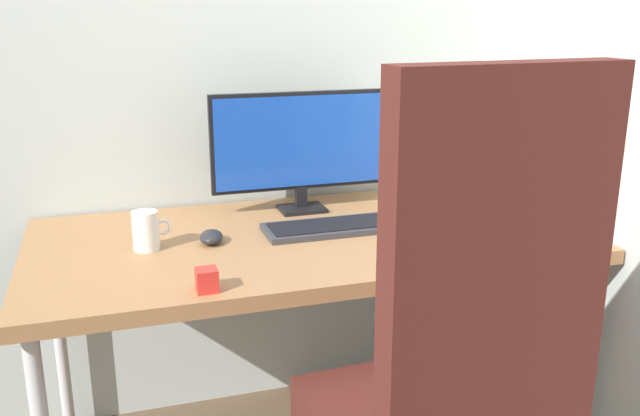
{
  "coord_description": "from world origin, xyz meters",
  "views": [
    {
      "loc": [
        -0.55,
        -1.86,
        1.4
      ],
      "look_at": [
        0.02,
        -0.08,
        0.86
      ],
      "focal_mm": 38.57,
      "sensor_mm": 36.0,
      "label": 1
    }
  ],
  "objects_px": {
    "office_chair": "(453,378)",
    "notebook": "(485,234)",
    "pen_holder": "(432,196)",
    "coffee_mug": "(146,231)",
    "desk_clamp_accessory": "(207,280)",
    "keyboard": "(330,227)",
    "mouse": "(211,237)",
    "monitor": "(301,144)"
  },
  "relations": [
    {
      "from": "coffee_mug",
      "to": "notebook",
      "type": "bearing_deg",
      "value": -10.86
    },
    {
      "from": "office_chair",
      "to": "keyboard",
      "type": "bearing_deg",
      "value": 91.32
    },
    {
      "from": "coffee_mug",
      "to": "desk_clamp_accessory",
      "type": "relative_size",
      "value": 1.99
    },
    {
      "from": "keyboard",
      "to": "pen_holder",
      "type": "xyz_separation_m",
      "value": [
        0.39,
        0.11,
        0.04
      ]
    },
    {
      "from": "keyboard",
      "to": "desk_clamp_accessory",
      "type": "bearing_deg",
      "value": -140.59
    },
    {
      "from": "mouse",
      "to": "desk_clamp_accessory",
      "type": "height_order",
      "value": "desk_clamp_accessory"
    },
    {
      "from": "office_chair",
      "to": "notebook",
      "type": "bearing_deg",
      "value": 54.36
    },
    {
      "from": "coffee_mug",
      "to": "desk_clamp_accessory",
      "type": "xyz_separation_m",
      "value": [
        0.11,
        -0.34,
        -0.03
      ]
    },
    {
      "from": "monitor",
      "to": "notebook",
      "type": "bearing_deg",
      "value": -44.63
    },
    {
      "from": "keyboard",
      "to": "coffee_mug",
      "type": "relative_size",
      "value": 3.65
    },
    {
      "from": "notebook",
      "to": "desk_clamp_accessory",
      "type": "height_order",
      "value": "desk_clamp_accessory"
    },
    {
      "from": "keyboard",
      "to": "pen_holder",
      "type": "bearing_deg",
      "value": 16.09
    },
    {
      "from": "pen_holder",
      "to": "coffee_mug",
      "type": "distance_m",
      "value": 0.94
    },
    {
      "from": "coffee_mug",
      "to": "office_chair",
      "type": "bearing_deg",
      "value": -53.05
    },
    {
      "from": "keyboard",
      "to": "desk_clamp_accessory",
      "type": "distance_m",
      "value": 0.55
    },
    {
      "from": "office_chair",
      "to": "monitor",
      "type": "distance_m",
      "value": 1.03
    },
    {
      "from": "office_chair",
      "to": "coffee_mug",
      "type": "relative_size",
      "value": 12.0
    },
    {
      "from": "notebook",
      "to": "desk_clamp_accessory",
      "type": "xyz_separation_m",
      "value": [
        -0.84,
        -0.16,
        0.02
      ]
    },
    {
      "from": "keyboard",
      "to": "monitor",
      "type": "bearing_deg",
      "value": 95.25
    },
    {
      "from": "keyboard",
      "to": "pen_holder",
      "type": "height_order",
      "value": "pen_holder"
    },
    {
      "from": "monitor",
      "to": "coffee_mug",
      "type": "relative_size",
      "value": 5.36
    },
    {
      "from": "mouse",
      "to": "desk_clamp_accessory",
      "type": "bearing_deg",
      "value": -90.43
    },
    {
      "from": "pen_holder",
      "to": "coffee_mug",
      "type": "relative_size",
      "value": 1.58
    },
    {
      "from": "desk_clamp_accessory",
      "to": "notebook",
      "type": "bearing_deg",
      "value": 10.67
    },
    {
      "from": "keyboard",
      "to": "mouse",
      "type": "bearing_deg",
      "value": -179.68
    },
    {
      "from": "monitor",
      "to": "pen_holder",
      "type": "relative_size",
      "value": 3.39
    },
    {
      "from": "mouse",
      "to": "notebook",
      "type": "xyz_separation_m",
      "value": [
        0.77,
        -0.19,
        -0.01
      ]
    },
    {
      "from": "office_chair",
      "to": "coffee_mug",
      "type": "bearing_deg",
      "value": 126.95
    },
    {
      "from": "mouse",
      "to": "coffee_mug",
      "type": "bearing_deg",
      "value": -168.05
    },
    {
      "from": "keyboard",
      "to": "notebook",
      "type": "xyz_separation_m",
      "value": [
        0.41,
        -0.19,
        -0.0
      ]
    },
    {
      "from": "mouse",
      "to": "coffee_mug",
      "type": "height_order",
      "value": "coffee_mug"
    },
    {
      "from": "monitor",
      "to": "keyboard",
      "type": "relative_size",
      "value": 1.47
    },
    {
      "from": "monitor",
      "to": "mouse",
      "type": "relative_size",
      "value": 5.98
    },
    {
      "from": "coffee_mug",
      "to": "desk_clamp_accessory",
      "type": "distance_m",
      "value": 0.36
    },
    {
      "from": "monitor",
      "to": "keyboard",
      "type": "bearing_deg",
      "value": -84.75
    },
    {
      "from": "keyboard",
      "to": "mouse",
      "type": "distance_m",
      "value": 0.36
    },
    {
      "from": "office_chair",
      "to": "notebook",
      "type": "xyz_separation_m",
      "value": [
        0.4,
        0.55,
        0.1
      ]
    },
    {
      "from": "monitor",
      "to": "desk_clamp_accessory",
      "type": "height_order",
      "value": "monitor"
    },
    {
      "from": "pen_holder",
      "to": "notebook",
      "type": "height_order",
      "value": "pen_holder"
    },
    {
      "from": "office_chair",
      "to": "pen_holder",
      "type": "height_order",
      "value": "office_chair"
    },
    {
      "from": "notebook",
      "to": "desk_clamp_accessory",
      "type": "relative_size",
      "value": 3.69
    },
    {
      "from": "monitor",
      "to": "desk_clamp_accessory",
      "type": "relative_size",
      "value": 10.65
    }
  ]
}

